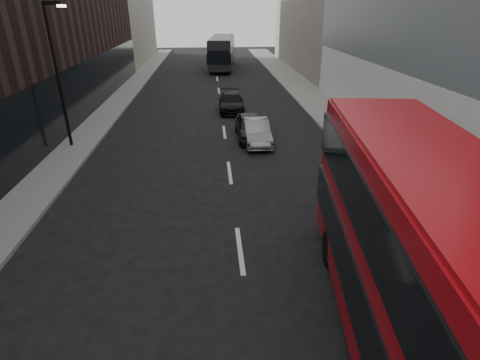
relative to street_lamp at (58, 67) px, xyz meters
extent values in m
cube|color=slate|center=(15.72, 7.00, -4.11)|extent=(3.00, 80.00, 0.15)
cube|color=slate|center=(0.22, 7.00, -4.11)|extent=(2.00, 80.00, 0.15)
cube|color=silver|center=(17.37, 3.00, -2.28)|extent=(0.35, 21.00, 3.80)
cube|color=black|center=(-3.28, 12.00, 2.82)|extent=(5.00, 24.00, 14.00)
cube|color=slate|center=(-3.28, 34.00, 2.32)|extent=(5.00, 20.00, 13.00)
cylinder|color=black|center=(-0.08, 0.00, -0.53)|extent=(0.16, 0.16, 7.00)
cube|color=black|center=(0.32, 0.00, 2.87)|extent=(0.90, 0.15, 0.18)
cube|color=#FFF2CC|center=(0.72, 0.00, 2.75)|extent=(0.35, 0.22, 0.12)
cube|color=#A30A11|center=(11.42, -14.47, -1.76)|extent=(4.03, 11.33, 4.03)
cube|color=black|center=(11.42, -14.47, -2.42)|extent=(4.16, 11.39, 1.11)
cube|color=black|center=(11.42, -14.47, -0.70)|extent=(4.16, 11.39, 1.11)
cube|color=black|center=(12.20, -8.95, -2.27)|extent=(2.13, 0.38, 1.41)
cube|color=#A30A11|center=(11.42, -14.47, 0.28)|extent=(3.87, 10.87, 0.12)
cylinder|color=black|center=(10.82, -10.80, -3.68)|extent=(0.44, 1.04, 1.01)
cylinder|color=black|center=(13.01, -11.11, -3.68)|extent=(0.44, 1.04, 1.01)
cube|color=black|center=(9.02, 27.15, -2.24)|extent=(3.55, 11.14, 3.08)
cube|color=black|center=(9.02, 27.15, -2.44)|extent=(3.67, 11.20, 1.09)
cube|color=black|center=(8.48, 21.68, -2.29)|extent=(2.11, 0.29, 1.39)
cube|color=black|center=(9.56, 32.63, -2.29)|extent=(2.11, 0.29, 1.39)
cube|color=black|center=(9.02, 27.15, -0.67)|extent=(3.41, 10.69, 0.12)
cylinder|color=black|center=(8.27, 30.74, -3.68)|extent=(0.39, 1.02, 1.00)
cylinder|color=black|center=(10.45, 30.53, -3.68)|extent=(0.39, 1.02, 1.00)
cylinder|color=black|center=(7.59, 23.77, -3.68)|extent=(0.39, 1.02, 1.00)
cylinder|color=black|center=(9.76, 23.56, -3.68)|extent=(0.39, 1.02, 1.00)
imported|color=black|center=(9.68, 0.87, -3.51)|extent=(1.62, 3.97, 1.35)
imported|color=gray|center=(9.92, 0.00, -3.55)|extent=(1.35, 3.86, 1.27)
imported|color=black|center=(8.94, 7.07, -3.56)|extent=(1.82, 4.31, 1.24)
camera|label=1|loc=(7.46, -19.67, 2.80)|focal=28.00mm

